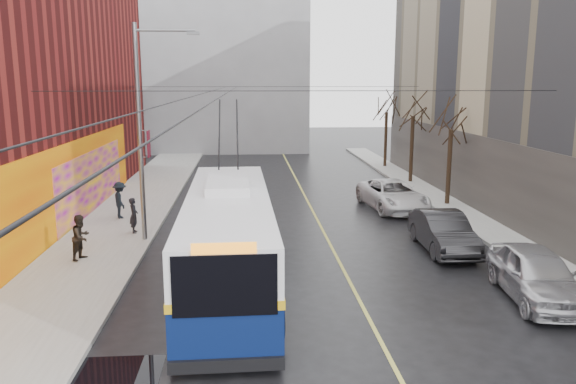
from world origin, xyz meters
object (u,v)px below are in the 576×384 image
streetlight_pole (143,128)px  parked_car_a (536,274)px  tree_far (387,102)px  parked_car_b (443,232)px  tree_mid (414,104)px  pedestrian_b (81,237)px  tree_near (452,115)px  pedestrian_c (120,200)px  trolleybus (229,237)px  pedestrian_a (134,215)px  following_car (214,180)px  parked_car_c (393,195)px

streetlight_pole → parked_car_a: streetlight_pole is taller
tree_far → parked_car_b: bearing=-98.0°
tree_far → parked_car_a: size_ratio=1.36×
tree_far → parked_car_a: 27.74m
tree_mid → pedestrian_b: bearing=-137.7°
tree_near → parked_car_a: bearing=-98.5°
pedestrian_b → pedestrian_c: bearing=21.4°
parked_car_a → trolleybus: bearing=174.3°
tree_mid → parked_car_b: 16.00m
tree_near → tree_mid: bearing=90.0°
tree_near → pedestrian_c: size_ratio=3.58×
tree_far → pedestrian_a: tree_far is taller
streetlight_pole → tree_far: 25.09m
tree_near → parked_car_b: tree_near is taller
tree_near → trolleybus: bearing=-135.7°
tree_mid → tree_far: 7.00m
pedestrian_c → parked_car_a: bearing=-150.5°
streetlight_pole → pedestrian_b: (-2.02, -2.60, -3.84)m
following_car → trolleybus: bearing=-82.9°
parked_car_b → parked_car_c: 7.52m
tree_near → pedestrian_c: (-17.13, -2.08, -3.93)m
trolleybus → following_car: 16.41m
tree_far → trolleybus: 28.03m
streetlight_pole → parked_car_c: (11.94, 5.47, -4.08)m
following_car → pedestrian_b: bearing=-104.9°
tree_near → pedestrian_b: (-17.16, -8.60, -3.97)m
trolleybus → parked_car_c: trolleybus is taller
tree_near → parked_car_a: tree_near is taller
pedestrian_a → following_car: bearing=-24.9°
parked_car_b → streetlight_pole: bearing=171.6°
streetlight_pole → parked_car_b: 12.87m
following_car → parked_car_a: bearing=-56.9°
streetlight_pole → tree_near: size_ratio=1.41×
tree_near → pedestrian_a: (-15.94, -4.90, -4.04)m
parked_car_c → pedestrian_a: pedestrian_a is taller
tree_near → parked_car_a: size_ratio=1.32×
parked_car_b → pedestrian_b: bearing=-176.5°
tree_mid → pedestrian_a: size_ratio=4.27×
parked_car_c → pedestrian_b: 16.13m
trolleybus → parked_car_b: size_ratio=2.68×
tree_near → pedestrian_c: 17.70m
trolleybus → pedestrian_a: (-4.35, 6.39, -0.73)m
streetlight_pole → pedestrian_c: (-1.99, 3.92, -3.80)m
trolleybus → parked_car_a: (9.58, -2.04, -0.84)m
trolleybus → pedestrian_b: 6.23m
parked_car_a → following_car: parked_car_a is taller
parked_car_c → pedestrian_c: bearing=179.3°
pedestrian_b → tree_mid: bearing=-26.0°
tree_near → tree_far: (0.00, 14.00, 0.17)m
pedestrian_a → pedestrian_c: pedestrian_c is taller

